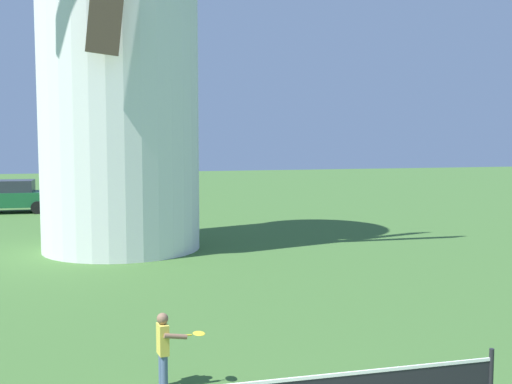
# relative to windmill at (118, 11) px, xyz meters

# --- Properties ---
(windmill) EXTENTS (10.55, 5.81, 16.44)m
(windmill) POSITION_rel_windmill_xyz_m (0.00, 0.00, 0.00)
(windmill) COLOR white
(windmill) RESTS_ON ground_plane
(player_far) EXTENTS (0.72, 0.40, 1.14)m
(player_far) POSITION_rel_windmill_xyz_m (0.02, -11.93, -7.02)
(player_far) COLOR slate
(player_far) RESTS_ON ground_plane
(parked_car_green) EXTENTS (4.11, 2.00, 1.56)m
(parked_car_green) POSITION_rel_windmill_xyz_m (-4.75, 11.37, -6.86)
(parked_car_green) COLOR #1E6638
(parked_car_green) RESTS_ON ground_plane
(parked_car_cream) EXTENTS (4.09, 2.05, 1.56)m
(parked_car_cream) POSITION_rel_windmill_xyz_m (0.54, 11.24, -6.86)
(parked_car_cream) COLOR silver
(parked_car_cream) RESTS_ON ground_plane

